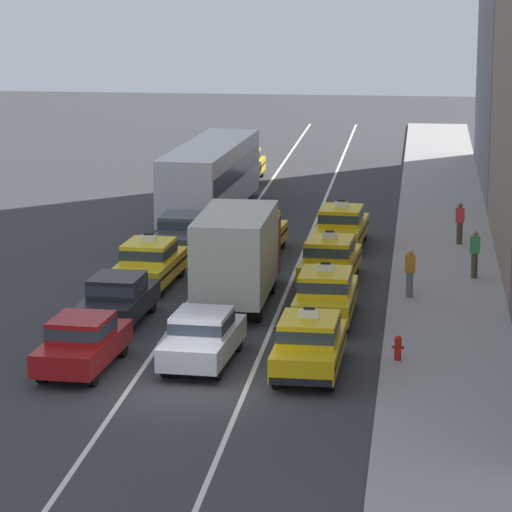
{
  "coord_description": "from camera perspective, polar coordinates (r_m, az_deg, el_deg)",
  "views": [
    {
      "loc": [
        6.25,
        -35.58,
        11.73
      ],
      "look_at": [
        0.53,
        11.3,
        1.3
      ],
      "focal_mm": 96.91,
      "sensor_mm": 36.0,
      "label": 1
    }
  ],
  "objects": [
    {
      "name": "taxi_right_nearest",
      "position": [
        39.2,
        2.21,
        -3.63
      ],
      "size": [
        1.9,
        4.59,
        1.96
      ],
      "color": "black",
      "rests_on": "ground"
    },
    {
      "name": "pedestrian_mid_block",
      "position": [
        56.37,
        8.41,
        1.35
      ],
      "size": [
        0.36,
        0.24,
        1.69
      ],
      "color": "#473828",
      "rests_on": "sidewalk_curb"
    },
    {
      "name": "sedan_left_second",
      "position": [
        44.64,
        -5.72,
        -1.72
      ],
      "size": [
        1.97,
        4.38,
        1.58
      ],
      "color": "black",
      "rests_on": "ground"
    },
    {
      "name": "taxi_center_third",
      "position": [
        54.31,
        0.01,
        0.93
      ],
      "size": [
        2.09,
        4.66,
        1.96
      ],
      "color": "black",
      "rests_on": "ground"
    },
    {
      "name": "taxi_left_third",
      "position": [
        49.44,
        -4.42,
        -0.26
      ],
      "size": [
        2.05,
        4.65,
        1.96
      ],
      "color": "black",
      "rests_on": "ground"
    },
    {
      "name": "ground_plane",
      "position": [
        37.99,
        -2.88,
        -5.55
      ],
      "size": [
        160.0,
        160.0,
        0.0
      ],
      "primitive_type": "plane",
      "color": "#353538"
    },
    {
      "name": "lane_stripe_left_center",
      "position": [
        57.35,
        -1.06,
        0.65
      ],
      "size": [
        0.14,
        80.0,
        0.01
      ],
      "primitive_type": "cube",
      "color": "silver",
      "rests_on": "ground"
    },
    {
      "name": "box_truck_center_second",
      "position": [
        46.75,
        -0.73,
        0.16
      ],
      "size": [
        2.34,
        6.97,
        3.27
      ],
      "color": "black",
      "rests_on": "ground"
    },
    {
      "name": "sedan_left_nearest",
      "position": [
        39.8,
        -7.18,
        -3.52
      ],
      "size": [
        2.06,
        4.41,
        1.58
      ],
      "color": "black",
      "rests_on": "ground"
    },
    {
      "name": "taxi_right_second",
      "position": [
        44.77,
        2.89,
        -1.59
      ],
      "size": [
        1.89,
        4.59,
        1.96
      ],
      "color": "black",
      "rests_on": "ground"
    },
    {
      "name": "lane_stripe_center_right",
      "position": [
        57.0,
        2.13,
        0.57
      ],
      "size": [
        0.14,
        80.0,
        0.01
      ],
      "primitive_type": "cube",
      "color": "silver",
      "rests_on": "ground"
    },
    {
      "name": "bus_left_fifth",
      "position": [
        62.84,
        -1.88,
        3.37
      ],
      "size": [
        3.11,
        11.32,
        3.22
      ],
      "color": "black",
      "rests_on": "ground"
    },
    {
      "name": "pedestrian_by_storefront",
      "position": [
        47.46,
        6.37,
        -0.67
      ],
      "size": [
        0.36,
        0.24,
        1.71
      ],
      "color": "slate",
      "rests_on": "sidewalk_curb"
    },
    {
      "name": "pedestrian_near_crosswalk",
      "position": [
        50.55,
        9.01,
        0.09
      ],
      "size": [
        0.36,
        0.24,
        1.75
      ],
      "color": "#473828",
      "rests_on": "sidewalk_curb"
    },
    {
      "name": "taxi_left_sixth",
      "position": [
        72.11,
        -0.52,
        3.8
      ],
      "size": [
        1.83,
        4.56,
        1.96
      ],
      "color": "black",
      "rests_on": "ground"
    },
    {
      "name": "sedan_left_fourth",
      "position": [
        54.84,
        -3.06,
        0.99
      ],
      "size": [
        1.86,
        4.34,
        1.58
      ],
      "color": "black",
      "rests_on": "ground"
    },
    {
      "name": "sedan_center_nearest",
      "position": [
        40.05,
        -2.23,
        -3.32
      ],
      "size": [
        2.04,
        4.41,
        1.58
      ],
      "color": "black",
      "rests_on": "ground"
    },
    {
      "name": "taxi_right_fourth",
      "position": [
        55.95,
        3.54,
        1.25
      ],
      "size": [
        2.06,
        4.65,
        1.96
      ],
      "color": "black",
      "rests_on": "ground"
    },
    {
      "name": "sidewalk_curb",
      "position": [
        51.92,
        7.82,
        -0.64
      ],
      "size": [
        4.0,
        90.0,
        0.15
      ],
      "primitive_type": "cube",
      "color": "#9E9993",
      "rests_on": "ground"
    },
    {
      "name": "fire_hydrant",
      "position": [
        40.25,
        5.88,
        -3.75
      ],
      "size": [
        0.36,
        0.22,
        0.73
      ],
      "color": "red",
      "rests_on": "sidewalk_curb"
    },
    {
      "name": "taxi_right_third",
      "position": [
        49.83,
        3.07,
        -0.14
      ],
      "size": [
        2.08,
        4.66,
        1.96
      ],
      "color": "black",
      "rests_on": "ground"
    }
  ]
}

